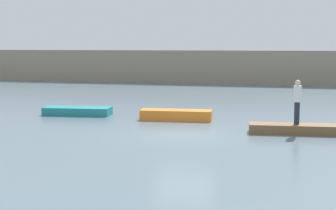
# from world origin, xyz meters

# --- Properties ---
(ground_plane) EXTENTS (120.00, 120.00, 0.00)m
(ground_plane) POSITION_xyz_m (0.00, 0.00, 0.00)
(ground_plane) COLOR slate
(embankment_wall) EXTENTS (80.00, 1.20, 3.13)m
(embankment_wall) POSITION_xyz_m (0.00, 26.32, 1.57)
(embankment_wall) COLOR gray
(embankment_wall) RESTS_ON ground_plane
(rowboat_teal) EXTENTS (3.62, 1.59, 0.41)m
(rowboat_teal) POSITION_xyz_m (-6.63, 3.98, 0.21)
(rowboat_teal) COLOR teal
(rowboat_teal) RESTS_ON ground_plane
(rowboat_orange) EXTENTS (3.56, 1.28, 0.49)m
(rowboat_orange) POSITION_xyz_m (-1.20, 3.60, 0.25)
(rowboat_orange) COLOR orange
(rowboat_orange) RESTS_ON ground_plane
(rowboat_brown) EXTENTS (3.99, 1.42, 0.39)m
(rowboat_brown) POSITION_xyz_m (4.54, 1.21, 0.20)
(rowboat_brown) COLOR brown
(rowboat_brown) RESTS_ON ground_plane
(person_white_shirt) EXTENTS (0.32, 0.32, 1.84)m
(person_white_shirt) POSITION_xyz_m (4.54, 1.21, 1.42)
(person_white_shirt) COLOR #232838
(person_white_shirt) RESTS_ON rowboat_brown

